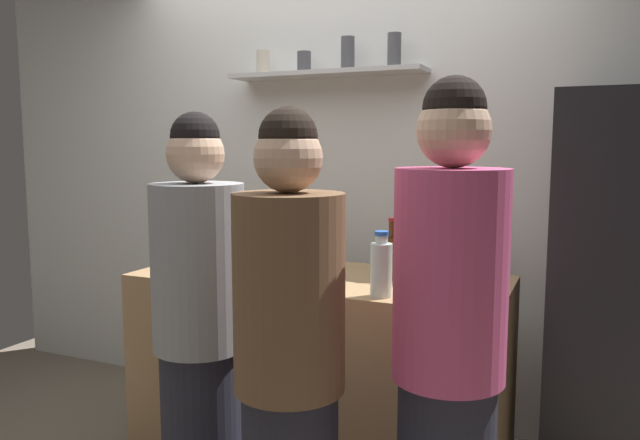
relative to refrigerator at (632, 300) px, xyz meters
name	(u,v)px	position (x,y,z in m)	size (l,w,h in m)	color
back_wall_assembly	(339,181)	(-1.49, 0.40, 0.44)	(4.80, 0.32, 2.60)	white
refrigerator	(632,300)	(0.00, 0.00, 0.00)	(0.65, 0.65, 1.72)	black
counter	(320,374)	(-1.28, -0.35, -0.40)	(1.65, 0.70, 0.93)	#9E7A51
baking_pan	(231,265)	(-1.70, -0.41, 0.09)	(0.34, 0.24, 0.05)	gray
utensil_holder	(310,252)	(-1.43, -0.12, 0.12)	(0.11, 0.11, 0.22)	#B2B2B7
wine_bottle_amber_glass	(391,256)	(-0.96, -0.30, 0.17)	(0.06, 0.06, 0.27)	#472814
wine_bottle_pale_glass	(397,248)	(-0.97, -0.17, 0.18)	(0.08, 0.08, 0.31)	#B2BFB2
water_bottle_plastic	(381,268)	(-0.90, -0.61, 0.18)	(0.08, 0.08, 0.25)	silver
person_brown_jacket	(290,378)	(-1.00, -1.21, -0.07)	(0.34, 0.34, 1.62)	#262633
person_grey_hoodie	(200,338)	(-1.47, -1.00, -0.06)	(0.34, 0.34, 1.62)	#262633
person_pink_top	(448,364)	(-0.55, -1.03, -0.02)	(0.34, 0.34, 1.71)	#262633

